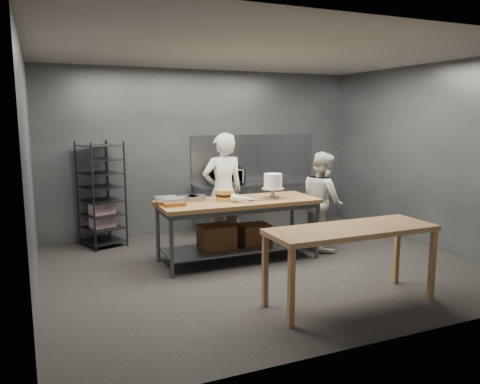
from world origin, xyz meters
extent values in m
plane|color=black|center=(0.00, 0.00, 0.00)|extent=(6.00, 6.00, 0.00)
cube|color=#4C4F54|center=(0.00, 2.50, 1.50)|extent=(6.00, 0.04, 3.00)
cube|color=brown|center=(-0.20, 0.45, 0.89)|extent=(2.40, 0.90, 0.06)
cube|color=#47494C|center=(-0.20, 0.45, 0.20)|extent=(2.25, 0.75, 0.03)
cylinder|color=#47494C|center=(-1.34, 0.06, 0.43)|extent=(0.06, 0.06, 0.86)
cylinder|color=#47494C|center=(-1.34, 0.84, 0.43)|extent=(0.06, 0.06, 0.86)
cylinder|color=#47494C|center=(0.94, 0.06, 0.43)|extent=(0.06, 0.06, 0.86)
cylinder|color=#47494C|center=(0.94, 0.84, 0.43)|extent=(0.06, 0.06, 0.86)
cube|color=brown|center=(-0.54, 0.48, 0.39)|extent=(0.50, 0.40, 0.35)
cube|color=brown|center=(0.08, 0.52, 0.36)|extent=(0.45, 0.38, 0.30)
cube|color=olive|center=(0.34, -1.57, 0.87)|extent=(2.00, 0.70, 0.06)
cube|color=olive|center=(-0.61, -1.87, 0.42)|extent=(0.06, 0.06, 0.84)
cube|color=olive|center=(-0.61, -1.27, 0.42)|extent=(0.06, 0.06, 0.84)
cube|color=olive|center=(1.29, -1.87, 0.42)|extent=(0.06, 0.06, 0.84)
cube|color=olive|center=(1.29, -1.27, 0.42)|extent=(0.06, 0.06, 0.84)
cube|color=slate|center=(1.00, 2.18, 0.88)|extent=(2.60, 0.60, 0.04)
cube|color=slate|center=(1.00, 2.18, 0.43)|extent=(2.56, 0.56, 0.86)
cube|color=slate|center=(1.00, 2.48, 1.35)|extent=(2.60, 0.02, 0.90)
cube|color=black|center=(-1.98, 2.10, 0.88)|extent=(0.78, 0.81, 1.75)
cube|color=silver|center=(-1.98, 2.10, 0.54)|extent=(0.44, 0.35, 0.45)
imported|color=silver|center=(-0.21, 1.08, 0.95)|extent=(0.70, 0.47, 1.90)
imported|color=silver|center=(1.30, 0.50, 0.80)|extent=(0.71, 0.85, 1.59)
imported|color=black|center=(0.32, 2.18, 1.05)|extent=(0.54, 0.37, 0.30)
cylinder|color=#ACA289|center=(0.34, 0.39, 0.93)|extent=(0.20, 0.20, 0.02)
cylinder|color=#ACA289|center=(0.34, 0.39, 1.00)|extent=(0.06, 0.06, 0.12)
cylinder|color=#ACA289|center=(0.34, 0.39, 1.07)|extent=(0.34, 0.34, 0.02)
cylinder|color=white|center=(0.34, 0.39, 1.19)|extent=(0.28, 0.28, 0.22)
cylinder|color=gold|center=(-0.40, 0.51, 0.95)|extent=(0.26, 0.26, 0.06)
cylinder|color=black|center=(-0.40, 0.51, 1.00)|extent=(0.26, 0.26, 0.04)
cylinder|color=gold|center=(-0.40, 0.51, 1.05)|extent=(0.26, 0.26, 0.06)
cylinder|color=gray|center=(-0.90, 0.68, 0.96)|extent=(0.28, 0.28, 0.07)
cylinder|color=gray|center=(-0.79, 0.65, 0.96)|extent=(0.28, 0.28, 0.07)
cylinder|color=gray|center=(-1.16, 0.60, 0.96)|extent=(0.26, 0.26, 0.07)
cone|color=white|center=(-0.22, 0.20, 0.98)|extent=(0.34, 0.37, 0.12)
cube|color=slate|center=(0.10, 0.29, 0.92)|extent=(0.28, 0.02, 0.00)
cube|color=black|center=(-0.08, 0.29, 0.93)|extent=(0.09, 0.02, 0.02)
cube|color=#A56621|center=(-1.21, 0.38, 0.95)|extent=(0.30, 0.20, 0.05)
cube|color=silver|center=(-1.21, 0.38, 1.00)|extent=(0.31, 0.21, 0.06)
cube|color=#A56621|center=(-1.26, 0.56, 0.95)|extent=(0.30, 0.20, 0.05)
cube|color=silver|center=(-1.26, 0.56, 1.00)|extent=(0.31, 0.21, 0.06)
camera|label=1|loc=(-2.89, -5.84, 2.15)|focal=35.00mm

